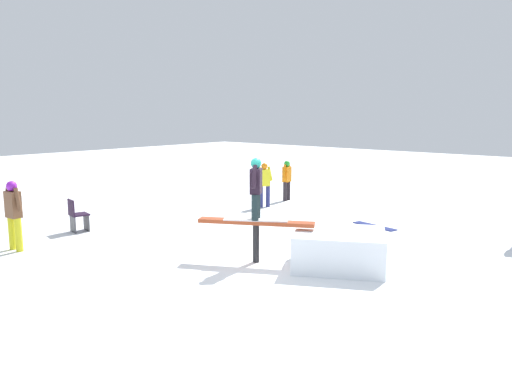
% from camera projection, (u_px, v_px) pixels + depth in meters
% --- Properties ---
extents(ground_plane, '(60.00, 60.00, 0.00)m').
position_uv_depth(ground_plane, '(256.00, 262.00, 10.55)').
color(ground_plane, white).
extents(rail_feature, '(2.29, 1.42, 0.90)m').
position_uv_depth(rail_feature, '(256.00, 227.00, 10.43)').
color(rail_feature, black).
rests_on(rail_feature, ground).
extents(snow_kicker_ramp, '(2.30, 2.18, 0.75)m').
position_uv_depth(snow_kicker_ramp, '(339.00, 250.00, 10.13)').
color(snow_kicker_ramp, white).
rests_on(snow_kicker_ramp, ground).
extents(main_rider_on_rail, '(1.29, 0.94, 1.31)m').
position_uv_depth(main_rider_on_rail, '(256.00, 190.00, 10.30)').
color(main_rider_on_rail, white).
rests_on(main_rider_on_rail, rail_feature).
extents(bystander_yellow, '(0.33, 0.58, 1.47)m').
position_uv_depth(bystander_yellow, '(264.00, 182.00, 16.46)').
color(bystander_yellow, navy).
rests_on(bystander_yellow, ground).
extents(bystander_brown, '(0.69, 0.25, 1.61)m').
position_uv_depth(bystander_brown, '(14.00, 212.00, 11.29)').
color(bystander_brown, gold).
rests_on(bystander_brown, ground).
extents(bystander_orange, '(0.25, 0.63, 1.42)m').
position_uv_depth(bystander_orange, '(287.00, 178.00, 17.71)').
color(bystander_orange, '#272127').
rests_on(bystander_orange, ground).
extents(loose_snowboard_navy, '(1.37, 0.56, 0.02)m').
position_uv_depth(loose_snowboard_navy, '(375.00, 226.00, 13.78)').
color(loose_snowboard_navy, navy).
rests_on(loose_snowboard_navy, ground).
extents(folding_chair, '(0.52, 0.52, 0.88)m').
position_uv_depth(folding_chair, '(77.00, 216.00, 13.13)').
color(folding_chair, '#3F3F44').
rests_on(folding_chair, ground).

